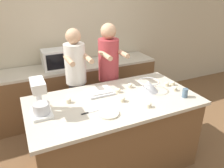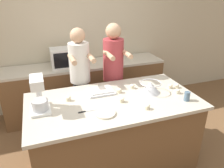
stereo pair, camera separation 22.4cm
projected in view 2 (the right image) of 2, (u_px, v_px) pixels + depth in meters
The scene contains 21 objects.
ground_plane at pixel (113, 162), 2.95m from camera, with size 16.00×16.00×0.00m, color brown.
back_wall at pixel (80, 35), 3.95m from camera, with size 10.00×0.06×2.70m.
island_counter at pixel (113, 133), 2.75m from camera, with size 2.00×1.05×0.95m.
back_counter at pixel (87, 88), 4.01m from camera, with size 2.80×0.60×0.92m.
person_left at pixel (81, 83), 3.10m from camera, with size 0.30×0.48×1.68m.
person_right at pixel (113, 77), 3.25m from camera, with size 0.31×0.49×1.71m.
stand_mixer at pixel (39, 96), 2.27m from camera, with size 0.20×0.30×0.38m.
mixing_bowl at pixel (150, 87), 2.71m from camera, with size 0.26×0.26×0.13m.
baking_tray at pixel (101, 91), 2.73m from camera, with size 0.33×0.26×0.04m.
microwave_oven at pixel (67, 57), 3.66m from camera, with size 0.52×0.33×0.31m.
drinking_glass at pixel (187, 96), 2.52m from camera, with size 0.07×0.07×0.11m.
small_plate at pixel (105, 113), 2.27m from camera, with size 0.22×0.22×0.02m.
knife at pixel (87, 111), 2.32m from camera, with size 0.22×0.03×0.01m.
cupcake_0 at pixel (170, 86), 2.83m from camera, with size 0.06×0.06×0.06m.
cupcake_1 at pixel (147, 107), 2.35m from camera, with size 0.06×0.06×0.06m.
cupcake_2 at pixel (122, 100), 2.50m from camera, with size 0.06×0.06×0.06m.
cupcake_3 at pixel (119, 91), 2.71m from camera, with size 0.06×0.06×0.06m.
cupcake_4 at pixel (68, 98), 2.52m from camera, with size 0.06×0.06×0.06m.
cupcake_5 at pixel (177, 86), 2.85m from camera, with size 0.06×0.06×0.06m.
cupcake_6 at pixel (132, 86), 2.83m from camera, with size 0.06×0.06×0.06m.
cupcake_7 at pixel (178, 91), 2.70m from camera, with size 0.06×0.06×0.06m.
Camera 2 is at (-0.77, -2.12, 2.17)m, focal length 35.00 mm.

